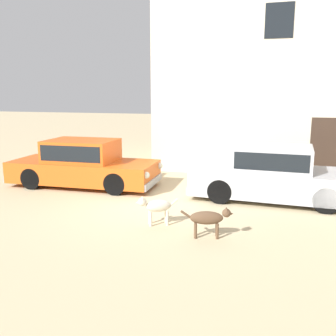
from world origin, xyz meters
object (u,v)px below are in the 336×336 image
at_px(parked_sedan_second, 273,174).
at_px(stray_dog_spotted, 156,206).
at_px(stray_dog_tan, 209,218).
at_px(parked_sedan_nearest, 83,163).

height_order(parked_sedan_second, stray_dog_spotted, parked_sedan_second).
bearing_deg(parked_sedan_second, stray_dog_spotted, -128.74).
xyz_separation_m(parked_sedan_second, stray_dog_spotted, (-2.46, -2.79, -0.30)).
bearing_deg(stray_dog_tan, parked_sedan_nearest, 132.03).
bearing_deg(parked_sedan_second, stray_dog_tan, -107.83).
relative_size(parked_sedan_nearest, parked_sedan_second, 1.03).
height_order(stray_dog_spotted, stray_dog_tan, stray_dog_spotted).
xyz_separation_m(parked_sedan_nearest, stray_dog_tan, (4.56, -3.19, -0.31)).
bearing_deg(stray_dog_spotted, parked_sedan_nearest, -66.11).
bearing_deg(parked_sedan_nearest, parked_sedan_second, -1.69).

